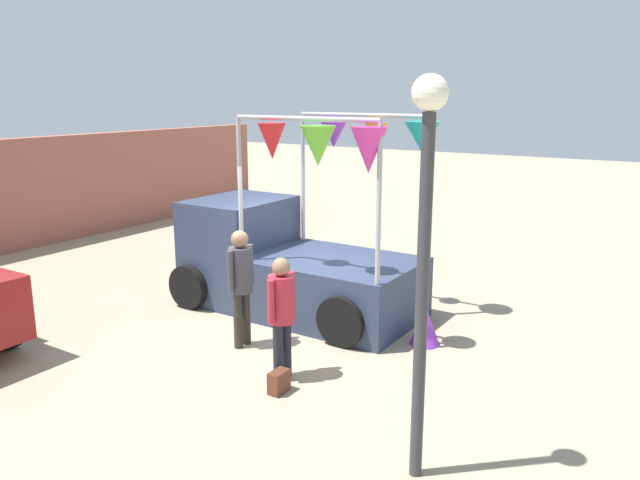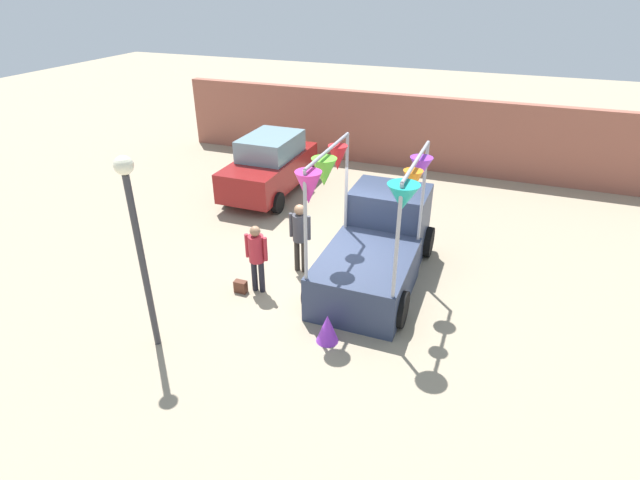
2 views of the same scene
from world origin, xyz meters
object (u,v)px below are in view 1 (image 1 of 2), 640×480
Objects in this scene: person_customer at (282,307)px; person_vendor at (241,277)px; folded_kite_bundle_violet at (425,325)px; handbag at (279,382)px; vendor_truck at (285,257)px; street_lamp at (425,225)px.

person_vendor is (0.55, 1.13, 0.08)m from person_customer.
person_vendor is 2.88× the size of folded_kite_bundle_violet.
handbag is at bearing -124.10° from person_vendor.
person_vendor is at bearing -164.73° from vendor_truck.
person_customer is 0.43× the size of street_lamp.
vendor_truck is at bearing 50.14° from street_lamp.
person_vendor is 1.84m from handbag.
folded_kite_bundle_violet is (2.39, -0.89, 0.16)m from handbag.
handbag is (-2.63, -1.80, -0.75)m from vendor_truck.
person_vendor is at bearing 65.89° from street_lamp.
vendor_truck is 14.86× the size of handbag.
street_lamp reaches higher than folded_kite_bundle_violet.
person_vendor is (-1.73, -0.47, 0.15)m from vendor_truck.
street_lamp is at bearing -114.11° from person_vendor.
vendor_truck is at bearing 15.27° from person_vendor.
handbag is at bearing 73.07° from street_lamp.
person_customer reaches higher than handbag.
street_lamp reaches higher than vendor_truck.
street_lamp is (-3.28, -3.93, 1.58)m from vendor_truck.
handbag is 3.22m from street_lamp.
folded_kite_bundle_violet is at bearing -56.03° from person_vendor.
person_vendor is 4.04m from street_lamp.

